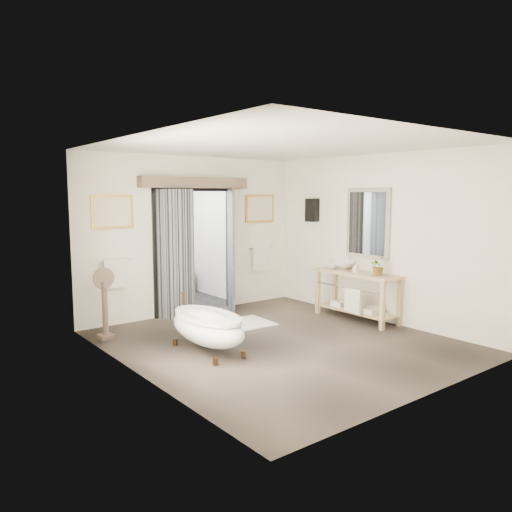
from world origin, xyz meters
name	(u,v)px	position (x,y,z in m)	size (l,w,h in m)	color
ground_plane	(280,342)	(0.00, 0.00, 0.00)	(5.00, 5.00, 0.00)	brown
room_shell	(285,219)	(-0.04, -0.12, 1.86)	(4.52, 5.02, 2.91)	silver
shower_room	(157,256)	(0.00, 3.99, 0.91)	(2.22, 2.01, 2.51)	black
back_wall_dressing	(198,230)	(0.00, 2.32, 1.56)	(3.82, 0.76, 2.52)	black
clawfoot_tub	(207,327)	(-1.10, 0.29, 0.36)	(0.68, 1.52, 0.74)	#3D2A19
vanity	(357,292)	(1.95, 0.22, 0.51)	(0.57, 1.60, 0.85)	tan
pedestal_mirror	(105,309)	(-2.01, 1.77, 0.48)	(0.33, 0.21, 1.11)	brown
rug	(237,325)	(0.07, 1.22, 0.01)	(1.20, 0.80, 0.01)	beige
slippers	(237,324)	(0.02, 1.15, 0.04)	(0.33, 0.24, 0.05)	white
basin	(343,265)	(1.99, 0.59, 0.93)	(0.46, 0.46, 0.16)	white
plant	(378,266)	(1.96, -0.23, 1.01)	(0.29, 0.25, 0.32)	gray
soap_bottle_a	(356,267)	(1.93, 0.23, 0.94)	(0.08, 0.08, 0.17)	gray
soap_bottle_b	(333,264)	(1.95, 0.79, 0.94)	(0.13, 0.13, 0.17)	gray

